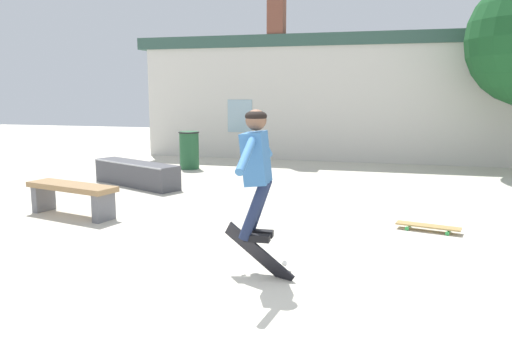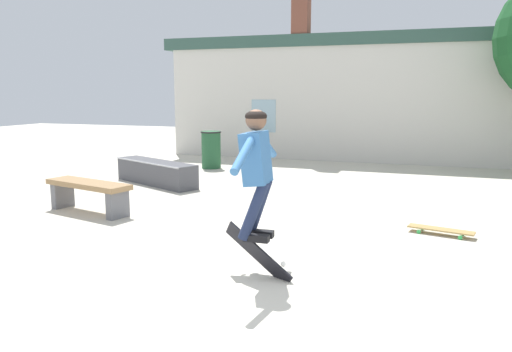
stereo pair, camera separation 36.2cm
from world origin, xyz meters
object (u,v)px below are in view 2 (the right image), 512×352
park_bench (88,190)px  skate_ledge (156,172)px  skateboard_flipping (258,254)px  skater (256,163)px  skateboard_resting (441,230)px  trash_bin (211,149)px

park_bench → skate_ledge: park_bench is taller
park_bench → skateboard_flipping: size_ratio=2.04×
park_bench → skateboard_flipping: bearing=-13.0°
park_bench → skate_ledge: size_ratio=0.74×
skater → skate_ledge: bearing=129.0°
park_bench → skater: skater is taller
skateboard_resting → park_bench: bearing=-162.0°
skater → skateboard_flipping: (0.05, -0.07, -0.92)m
park_bench → skate_ledge: bearing=109.9°
skate_ledge → skateboard_resting: bearing=5.0°
skater → skateboard_flipping: bearing=-57.5°
trash_bin → skater: skater is taller
park_bench → trash_bin: bearing=104.9°
skateboard_resting → skater: bearing=-118.4°
skate_ledge → skateboard_flipping: bearing=-23.8°
trash_bin → skater: 7.31m
skate_ledge → trash_bin: size_ratio=2.37×
trash_bin → skateboard_flipping: size_ratio=1.16×
park_bench → skateboard_resting: (5.15, 0.49, -0.28)m
trash_bin → skateboard_resting: bearing=-39.5°
skate_ledge → skateboard_flipping: 5.53m
skateboard_flipping → skateboard_resting: size_ratio=0.91×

